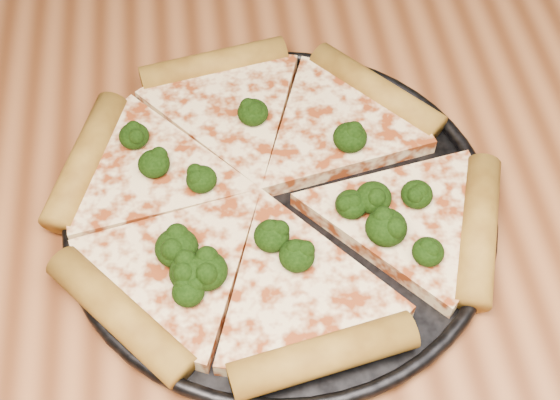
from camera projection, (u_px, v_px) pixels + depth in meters
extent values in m
cube|color=#96552E|center=(243.00, 379.00, 0.57)|extent=(1.20, 0.90, 0.04)
cylinder|color=black|center=(280.00, 209.00, 0.63)|extent=(0.34, 0.34, 0.01)
torus|color=black|center=(280.00, 204.00, 0.63)|extent=(0.36, 0.36, 0.01)
cylinder|color=#AC7D2B|center=(376.00, 91.00, 0.69)|extent=(0.11, 0.12, 0.03)
cylinder|color=#AC7D2B|center=(214.00, 65.00, 0.71)|extent=(0.14, 0.05, 0.03)
cylinder|color=#AC7D2B|center=(86.00, 160.00, 0.64)|extent=(0.07, 0.14, 0.03)
cylinder|color=#AC7D2B|center=(120.00, 314.00, 0.56)|extent=(0.11, 0.12, 0.03)
cylinder|color=#AC7D2B|center=(323.00, 356.00, 0.54)|extent=(0.14, 0.05, 0.03)
cylinder|color=#AC7D2B|center=(479.00, 229.00, 0.60)|extent=(0.07, 0.14, 0.03)
ellipsoid|color=black|center=(428.00, 252.00, 0.58)|extent=(0.02, 0.02, 0.02)
ellipsoid|color=black|center=(134.00, 136.00, 0.65)|extent=(0.03, 0.03, 0.02)
ellipsoid|color=black|center=(201.00, 179.00, 0.62)|extent=(0.03, 0.03, 0.02)
ellipsoid|color=black|center=(350.00, 137.00, 0.64)|extent=(0.03, 0.03, 0.02)
ellipsoid|color=black|center=(253.00, 112.00, 0.66)|extent=(0.03, 0.03, 0.02)
ellipsoid|color=black|center=(206.00, 271.00, 0.57)|extent=(0.03, 0.03, 0.02)
ellipsoid|color=black|center=(188.00, 292.00, 0.56)|extent=(0.02, 0.02, 0.02)
ellipsoid|color=black|center=(177.00, 248.00, 0.58)|extent=(0.03, 0.03, 0.03)
ellipsoid|color=black|center=(272.00, 236.00, 0.59)|extent=(0.03, 0.03, 0.02)
ellipsoid|color=black|center=(190.00, 273.00, 0.57)|extent=(0.03, 0.03, 0.02)
ellipsoid|color=black|center=(417.00, 194.00, 0.61)|extent=(0.03, 0.03, 0.02)
ellipsoid|color=black|center=(374.00, 198.00, 0.61)|extent=(0.03, 0.03, 0.02)
ellipsoid|color=black|center=(297.00, 256.00, 0.58)|extent=(0.03, 0.03, 0.02)
ellipsoid|color=black|center=(154.00, 164.00, 0.63)|extent=(0.03, 0.03, 0.02)
ellipsoid|color=black|center=(386.00, 227.00, 0.59)|extent=(0.03, 0.03, 0.02)
ellipsoid|color=black|center=(351.00, 204.00, 0.60)|extent=(0.03, 0.03, 0.02)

